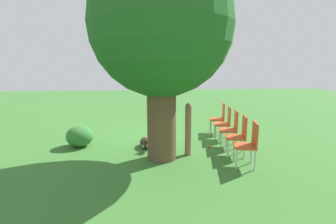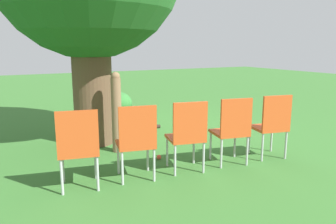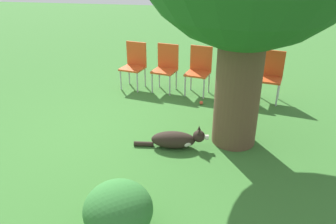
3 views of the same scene
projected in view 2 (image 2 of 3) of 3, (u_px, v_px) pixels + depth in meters
ground_plane at (162, 133)px, 6.13m from camera, size 30.00×30.00×0.00m
dog at (132, 126)px, 6.15m from camera, size 0.34×1.07×0.34m
fence_post at (117, 112)px, 4.93m from camera, size 0.15×0.15×1.23m
red_chair_0 at (272, 123)px, 4.66m from camera, size 0.50×0.52×0.93m
red_chair_1 at (232, 127)px, 4.39m from camera, size 0.50×0.52×0.93m
red_chair_2 at (187, 132)px, 4.13m from camera, size 0.50×0.52×0.93m
red_chair_3 at (136, 138)px, 3.87m from camera, size 0.50×0.52×0.93m
red_chair_4 at (78, 145)px, 3.61m from camera, size 0.50×0.52×0.93m
tennis_ball at (159, 157)px, 4.69m from camera, size 0.07×0.07×0.07m
low_shrub at (118, 103)px, 7.72m from camera, size 0.68×0.68×0.54m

